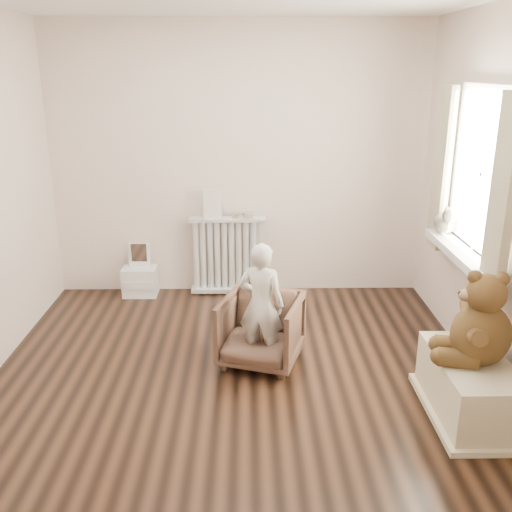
{
  "coord_description": "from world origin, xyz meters",
  "views": [
    {
      "loc": [
        0.09,
        -3.67,
        2.17
      ],
      "look_at": [
        0.15,
        0.45,
        0.8
      ],
      "focal_mm": 40.0,
      "sensor_mm": 36.0,
      "label": 1
    }
  ],
  "objects_px": {
    "toy_vanity": "(139,269)",
    "teddy_bear": "(482,322)",
    "toy_bench": "(469,387)",
    "plush_cat": "(445,221)",
    "child": "(261,305)",
    "radiator": "(228,256)",
    "armchair": "(261,330)"
  },
  "relations": [
    {
      "from": "armchair",
      "to": "child",
      "type": "bearing_deg",
      "value": -72.4
    },
    {
      "from": "toy_vanity",
      "to": "teddy_bear",
      "type": "height_order",
      "value": "teddy_bear"
    },
    {
      "from": "child",
      "to": "radiator",
      "type": "bearing_deg",
      "value": -61.09
    },
    {
      "from": "toy_bench",
      "to": "plush_cat",
      "type": "height_order",
      "value": "plush_cat"
    },
    {
      "from": "child",
      "to": "toy_bench",
      "type": "relative_size",
      "value": 1.14
    },
    {
      "from": "radiator",
      "to": "child",
      "type": "bearing_deg",
      "value": -78.69
    },
    {
      "from": "toy_vanity",
      "to": "teddy_bear",
      "type": "relative_size",
      "value": 0.87
    },
    {
      "from": "toy_bench",
      "to": "child",
      "type": "bearing_deg",
      "value": 153.4
    },
    {
      "from": "plush_cat",
      "to": "toy_bench",
      "type": "bearing_deg",
      "value": -86.78
    },
    {
      "from": "armchair",
      "to": "teddy_bear",
      "type": "distance_m",
      "value": 1.59
    },
    {
      "from": "radiator",
      "to": "plush_cat",
      "type": "relative_size",
      "value": 2.75
    },
    {
      "from": "radiator",
      "to": "armchair",
      "type": "relative_size",
      "value": 1.33
    },
    {
      "from": "radiator",
      "to": "toy_bench",
      "type": "relative_size",
      "value": 0.93
    },
    {
      "from": "child",
      "to": "teddy_bear",
      "type": "relative_size",
      "value": 1.6
    },
    {
      "from": "toy_vanity",
      "to": "child",
      "type": "bearing_deg",
      "value": -50.81
    },
    {
      "from": "radiator",
      "to": "child",
      "type": "distance_m",
      "value": 1.5
    },
    {
      "from": "toy_bench",
      "to": "teddy_bear",
      "type": "bearing_deg",
      "value": -50.52
    },
    {
      "from": "child",
      "to": "toy_bench",
      "type": "xyz_separation_m",
      "value": [
        1.34,
        -0.67,
        -0.3
      ]
    },
    {
      "from": "radiator",
      "to": "toy_vanity",
      "type": "xyz_separation_m",
      "value": [
        -0.88,
        -0.03,
        -0.11
      ]
    },
    {
      "from": "teddy_bear",
      "to": "plush_cat",
      "type": "xyz_separation_m",
      "value": [
        0.12,
        1.18,
        0.33
      ]
    },
    {
      "from": "toy_vanity",
      "to": "toy_bench",
      "type": "bearing_deg",
      "value": -40.02
    },
    {
      "from": "toy_bench",
      "to": "plush_cat",
      "type": "distance_m",
      "value": 1.41
    },
    {
      "from": "toy_vanity",
      "to": "radiator",
      "type": "bearing_deg",
      "value": 1.96
    },
    {
      "from": "radiator",
      "to": "teddy_bear",
      "type": "xyz_separation_m",
      "value": [
        1.65,
        -2.16,
        0.28
      ]
    },
    {
      "from": "teddy_bear",
      "to": "plush_cat",
      "type": "relative_size",
      "value": 2.1
    },
    {
      "from": "toy_vanity",
      "to": "armchair",
      "type": "distance_m",
      "value": 1.81
    },
    {
      "from": "teddy_bear",
      "to": "radiator",
      "type": "bearing_deg",
      "value": 140.32
    },
    {
      "from": "radiator",
      "to": "toy_vanity",
      "type": "distance_m",
      "value": 0.88
    },
    {
      "from": "toy_bench",
      "to": "plush_cat",
      "type": "relative_size",
      "value": 2.95
    },
    {
      "from": "teddy_bear",
      "to": "plush_cat",
      "type": "height_order",
      "value": "plush_cat"
    },
    {
      "from": "teddy_bear",
      "to": "toy_bench",
      "type": "bearing_deg",
      "value": 142.43
    },
    {
      "from": "armchair",
      "to": "teddy_bear",
      "type": "height_order",
      "value": "teddy_bear"
    }
  ]
}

